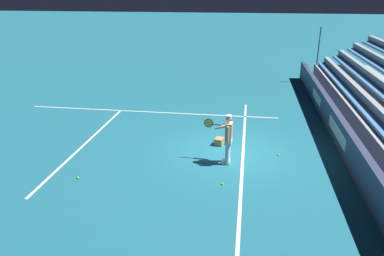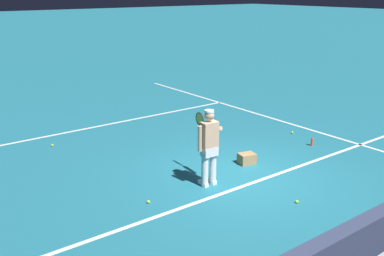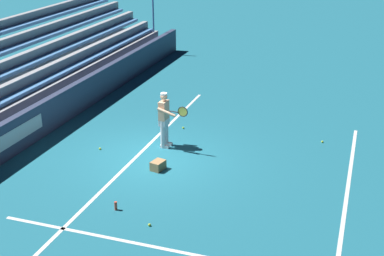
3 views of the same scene
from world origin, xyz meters
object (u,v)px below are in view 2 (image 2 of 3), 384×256
tennis_ball_far_left (292,132)px  tennis_ball_by_box (297,202)px  tennis_ball_near_player (52,145)px  tennis_ball_midcourt (148,202)px  water_bottle (312,142)px  tennis_player (209,147)px  ball_box_cardboard (247,159)px

tennis_ball_far_left → tennis_ball_by_box: 4.61m
tennis_ball_near_player → tennis_ball_midcourt: 4.50m
tennis_ball_by_box → water_bottle: size_ratio=0.30×
tennis_ball_near_player → tennis_ball_midcourt: bearing=-86.3°
tennis_ball_midcourt → water_bottle: (5.43, 0.21, 0.08)m
tennis_player → tennis_ball_near_player: 4.96m
tennis_player → water_bottle: 3.98m
tennis_player → tennis_ball_midcourt: tennis_player is taller
water_bottle → tennis_player: bearing=-176.4°
tennis_ball_by_box → tennis_ball_midcourt: size_ratio=1.00×
ball_box_cardboard → tennis_ball_by_box: (-0.69, -2.17, -0.10)m
tennis_ball_far_left → tennis_ball_midcourt: bearing=-167.9°
tennis_player → tennis_ball_near_player: bearing=111.9°
tennis_player → tennis_ball_by_box: bearing=-64.2°
tennis_ball_midcourt → water_bottle: size_ratio=0.30×
tennis_ball_near_player → tennis_ball_far_left: 6.93m
tennis_ball_far_left → water_bottle: 1.12m
tennis_ball_far_left → tennis_player: bearing=-163.3°
tennis_ball_near_player → water_bottle: 7.15m
tennis_player → water_bottle: tennis_player is taller
tennis_ball_near_player → tennis_ball_by_box: bearing=-67.0°
tennis_player → water_bottle: (3.90, 0.24, -0.78)m
tennis_ball_midcourt → tennis_ball_far_left: bearing=12.1°
tennis_ball_far_left → tennis_ball_midcourt: same height
tennis_ball_midcourt → tennis_ball_near_player: bearing=93.7°
tennis_ball_midcourt → ball_box_cardboard: bearing=6.5°
tennis_ball_near_player → tennis_ball_far_left: same height
ball_box_cardboard → tennis_ball_far_left: size_ratio=6.06×
tennis_ball_far_left → tennis_ball_by_box: bearing=-138.3°
tennis_player → tennis_ball_far_left: tennis_player is taller
tennis_ball_far_left → tennis_ball_by_box: (-3.44, -3.07, 0.00)m
tennis_ball_near_player → tennis_player: bearing=-68.1°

